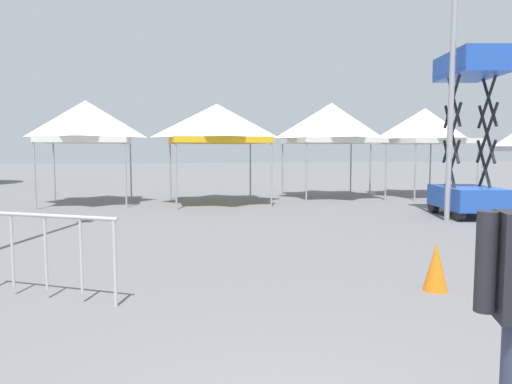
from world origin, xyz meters
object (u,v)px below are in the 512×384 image
(canopy_tent_behind_left, at_px, (217,124))
(canopy_tent_behind_right, at_px, (332,123))
(canopy_tent_left_of_center, at_px, (86,122))
(crowd_barrier_by_lift, at_px, (45,239))
(scissor_lift, at_px, (468,169))
(light_pole_near_lift, at_px, (453,43))
(canopy_tent_far_right, at_px, (425,126))
(traffic_cone_lot_center, at_px, (436,267))

(canopy_tent_behind_left, xyz_separation_m, canopy_tent_behind_right, (4.73, 0.99, 0.14))
(canopy_tent_left_of_center, distance_m, crowd_barrier_by_lift, 11.23)
(scissor_lift, relative_size, light_pole_near_lift, 0.56)
(canopy_tent_far_right, xyz_separation_m, traffic_cone_lot_center, (-7.54, -11.62, -2.54))
(light_pole_near_lift, height_order, crowd_barrier_by_lift, light_pole_near_lift)
(canopy_tent_behind_left, xyz_separation_m, crowd_barrier_by_lift, (-3.80, -10.10, -2.05))
(crowd_barrier_by_lift, relative_size, traffic_cone_lot_center, 2.82)
(canopy_tent_behind_left, xyz_separation_m, canopy_tent_far_right, (8.67, 0.64, 0.06))
(light_pole_near_lift, xyz_separation_m, crowd_barrier_by_lift, (-9.05, -4.50, -3.88))
(canopy_tent_behind_left, bearing_deg, scissor_lift, -38.67)
(canopy_tent_far_right, bearing_deg, traffic_cone_lot_center, -122.97)
(canopy_tent_left_of_center, bearing_deg, canopy_tent_behind_left, -11.64)
(canopy_tent_far_right, distance_m, crowd_barrier_by_lift, 16.60)
(canopy_tent_far_right, xyz_separation_m, crowd_barrier_by_lift, (-12.47, -10.74, -2.11))
(canopy_tent_behind_left, distance_m, light_pole_near_lift, 7.89)
(traffic_cone_lot_center, bearing_deg, canopy_tent_behind_right, 73.30)
(scissor_lift, bearing_deg, traffic_cone_lot_center, -130.94)
(light_pole_near_lift, bearing_deg, scissor_lift, 28.43)
(canopy_tent_left_of_center, relative_size, canopy_tent_behind_right, 0.96)
(crowd_barrier_by_lift, bearing_deg, traffic_cone_lot_center, -10.07)
(scissor_lift, relative_size, crowd_barrier_by_lift, 2.50)
(canopy_tent_left_of_center, height_order, crowd_barrier_by_lift, canopy_tent_left_of_center)
(canopy_tent_left_of_center, relative_size, canopy_tent_behind_left, 1.03)
(crowd_barrier_by_lift, bearing_deg, scissor_lift, 26.66)
(canopy_tent_behind_left, height_order, light_pole_near_lift, light_pole_near_lift)
(crowd_barrier_by_lift, bearing_deg, canopy_tent_behind_right, 52.45)
(canopy_tent_far_right, bearing_deg, canopy_tent_left_of_center, 178.81)
(traffic_cone_lot_center, bearing_deg, canopy_tent_left_of_center, 115.11)
(canopy_tent_behind_right, bearing_deg, canopy_tent_behind_left, -168.22)
(scissor_lift, xyz_separation_m, light_pole_near_lift, (-1.04, -0.56, 3.29))
(canopy_tent_left_of_center, height_order, canopy_tent_behind_left, canopy_tent_left_of_center)
(canopy_tent_behind_right, relative_size, crowd_barrier_by_lift, 2.05)
(canopy_tent_behind_left, relative_size, crowd_barrier_by_lift, 1.92)
(canopy_tent_behind_left, xyz_separation_m, light_pole_near_lift, (5.25, -5.60, 1.83))
(canopy_tent_behind_left, distance_m, traffic_cone_lot_center, 11.31)
(canopy_tent_behind_right, height_order, light_pole_near_lift, light_pole_near_lift)
(canopy_tent_far_right, distance_m, scissor_lift, 6.34)
(canopy_tent_left_of_center, distance_m, canopy_tent_behind_left, 4.53)
(canopy_tent_behind_right, bearing_deg, canopy_tent_left_of_center, -179.55)
(traffic_cone_lot_center, bearing_deg, crowd_barrier_by_lift, 169.93)
(canopy_tent_left_of_center, distance_m, scissor_lift, 12.36)
(canopy_tent_far_right, relative_size, light_pole_near_lift, 0.44)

